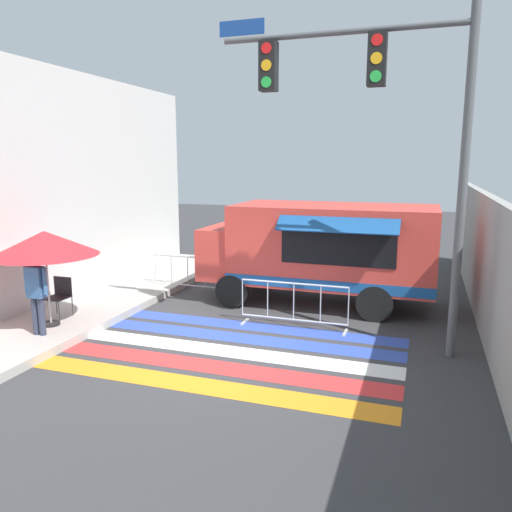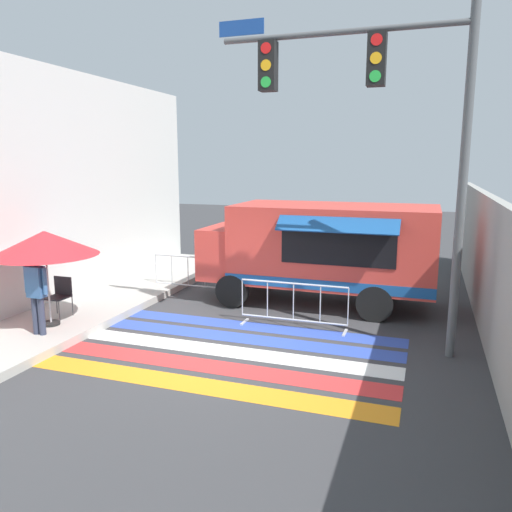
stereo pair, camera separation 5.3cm
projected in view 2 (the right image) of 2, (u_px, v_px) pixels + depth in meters
ground_plane at (231, 351)px, 9.51m from camera, size 60.00×60.00×0.00m
sidewalk_left at (14, 319)px, 11.17m from camera, size 4.40×16.00×0.17m
concrete_wall_right at (488, 264)px, 10.54m from camera, size 0.20×16.00×2.83m
crosswalk_painted at (230, 351)px, 9.48m from camera, size 6.40×3.60×0.01m
food_truck at (316, 246)px, 12.53m from camera, size 5.75×2.79×2.50m
traffic_signal_pole at (380, 107)px, 8.88m from camera, size 4.63×0.29×6.37m
patio_umbrella at (45, 243)px, 10.18m from camera, size 2.14×2.14×2.00m
folding_chair at (60, 293)px, 11.02m from camera, size 0.46×0.46×0.87m
vendor_person at (36, 289)px, 9.77m from camera, size 0.53×0.21×1.63m
barricade_front at (293, 305)px, 10.75m from camera, size 2.38×0.44×1.01m
barricade_side at (188, 274)px, 13.76m from camera, size 2.04×0.44×1.01m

